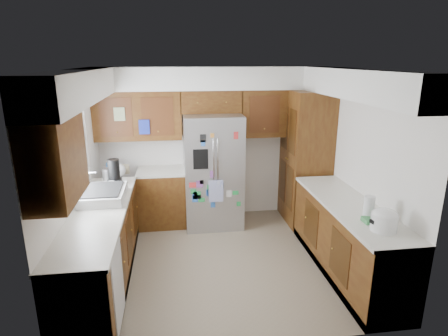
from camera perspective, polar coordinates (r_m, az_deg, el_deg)
The scene contains 12 objects.
floor at distance 5.21m, azimuth -0.14°, elevation -13.83°, with size 3.60×3.60×0.00m, color gray.
room_shell at distance 4.92m, azimuth -1.95°, elevation 7.02°, with size 3.64×3.24×2.52m.
left_counter_run at distance 5.05m, azimuth -15.91°, elevation -10.01°, with size 1.36×3.20×0.92m.
right_counter_run at distance 5.01m, azimuth 18.19°, elevation -10.53°, with size 0.63×2.25×0.92m.
pantry at distance 6.19m, azimuth 12.30°, elevation 1.52°, with size 0.60×0.90×2.15m, color #49220E.
fridge at distance 5.95m, azimuth -1.69°, elevation -0.44°, with size 0.90×0.79×1.80m.
bridge_cabinet at distance 5.96m, azimuth -2.01°, elevation 10.14°, with size 0.96×0.34×0.35m, color #49220E.
fridge_top_items at distance 5.88m, azimuth -2.05°, elevation 12.98°, with size 0.82×0.28×0.28m.
sink_assembly at distance 4.92m, azimuth -17.89°, elevation -3.82°, with size 0.52×0.70×0.37m.
left_counter_clutter at distance 5.60m, azimuth -16.30°, elevation -0.58°, with size 0.33×0.81×0.38m.
rice_cooker at distance 4.18m, azimuth 23.24°, elevation -7.20°, with size 0.28×0.27×0.23m.
paper_towel at distance 4.41m, azimuth 21.20°, elevation -5.63°, with size 0.12×0.12×0.26m, color white.
Camera 1 is at (-0.60, -4.46, 2.62)m, focal length 30.00 mm.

